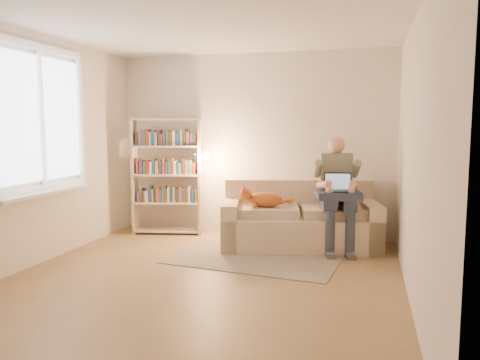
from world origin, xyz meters
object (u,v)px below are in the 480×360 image
(cat, at_px, (263,199))
(laptop, at_px, (338,187))
(sofa, at_px, (299,223))
(person, at_px, (337,187))
(bookshelf, at_px, (167,170))

(cat, bearing_deg, laptop, -9.33)
(sofa, height_order, person, person)
(sofa, height_order, laptop, laptop)
(sofa, distance_m, cat, 0.60)
(sofa, bearing_deg, laptop, -32.05)
(person, relative_size, cat, 2.24)
(sofa, bearing_deg, person, -18.68)
(sofa, distance_m, person, 0.69)
(person, bearing_deg, laptop, -91.60)
(cat, xyz_separation_m, laptop, (0.94, 0.04, 0.18))
(laptop, bearing_deg, sofa, 147.95)
(sofa, distance_m, bookshelf, 2.07)
(cat, relative_size, laptop, 1.67)
(person, xyz_separation_m, cat, (-0.92, -0.17, -0.17))
(sofa, relative_size, person, 1.48)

